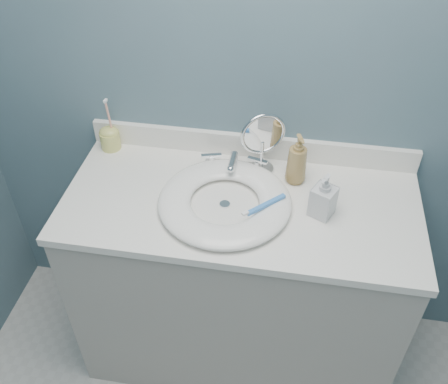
% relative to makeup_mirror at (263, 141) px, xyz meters
% --- Properties ---
extents(back_wall, '(2.20, 0.02, 2.40)m').
position_rel_makeup_mirror_xyz_m(back_wall, '(-0.05, 0.10, 0.19)').
color(back_wall, slate).
rests_on(back_wall, ground).
extents(vanity_cabinet, '(1.20, 0.55, 0.85)m').
position_rel_makeup_mirror_xyz_m(vanity_cabinet, '(-0.05, -0.18, -0.59)').
color(vanity_cabinet, '#A5A097').
rests_on(vanity_cabinet, ground).
extents(countertop, '(1.22, 0.57, 0.03)m').
position_rel_makeup_mirror_xyz_m(countertop, '(-0.05, -0.18, -0.15)').
color(countertop, white).
rests_on(countertop, vanity_cabinet).
extents(backsplash, '(1.22, 0.02, 0.09)m').
position_rel_makeup_mirror_xyz_m(backsplash, '(-0.05, 0.08, -0.09)').
color(backsplash, white).
rests_on(backsplash, countertop).
extents(basin, '(0.45, 0.45, 0.04)m').
position_rel_makeup_mirror_xyz_m(basin, '(-0.10, -0.21, -0.11)').
color(basin, white).
rests_on(basin, countertop).
extents(drain, '(0.04, 0.04, 0.01)m').
position_rel_makeup_mirror_xyz_m(drain, '(-0.10, -0.21, -0.13)').
color(drain, silver).
rests_on(drain, countertop).
extents(faucet, '(0.25, 0.13, 0.07)m').
position_rel_makeup_mirror_xyz_m(faucet, '(-0.10, -0.01, -0.10)').
color(faucet, silver).
rests_on(faucet, countertop).
extents(makeup_mirror, '(0.15, 0.09, 0.24)m').
position_rel_makeup_mirror_xyz_m(makeup_mirror, '(0.00, 0.00, 0.00)').
color(makeup_mirror, silver).
rests_on(makeup_mirror, countertop).
extents(soap_bottle_amber, '(0.10, 0.10, 0.19)m').
position_rel_makeup_mirror_xyz_m(soap_bottle_amber, '(0.13, -0.04, -0.04)').
color(soap_bottle_amber, olive).
rests_on(soap_bottle_amber, countertop).
extents(soap_bottle_clear, '(0.10, 0.10, 0.16)m').
position_rel_makeup_mirror_xyz_m(soap_bottle_clear, '(0.22, -0.19, -0.05)').
color(soap_bottle_clear, silver).
rests_on(soap_bottle_clear, countertop).
extents(toothbrush_holder, '(0.08, 0.08, 0.22)m').
position_rel_makeup_mirror_xyz_m(toothbrush_holder, '(-0.59, 0.04, -0.08)').
color(toothbrush_holder, '#CCCB66').
rests_on(toothbrush_holder, countertop).
extents(toothbrush_lying, '(0.13, 0.13, 0.02)m').
position_rel_makeup_mirror_xyz_m(toothbrush_lying, '(0.04, -0.23, -0.09)').
color(toothbrush_lying, '#3B82D4').
rests_on(toothbrush_lying, basin).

